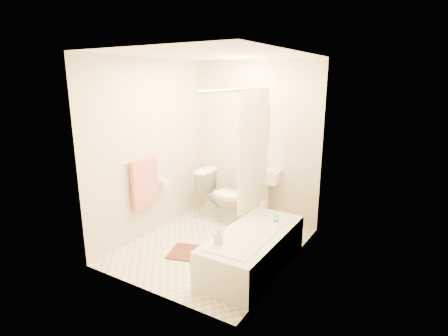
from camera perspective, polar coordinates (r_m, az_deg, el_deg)
The scene contains 17 objects.
floor at distance 4.70m, azimuth -1.62°, elevation -12.57°, with size 2.40×2.40×0.00m, color beige.
ceiling at distance 4.20m, azimuth -1.85°, elevation 18.08°, with size 2.40×2.40×0.00m, color white.
wall_back at distance 5.32m, azimuth 5.31°, elevation 4.24°, with size 2.00×0.02×2.40m, color beige.
wall_left at distance 4.90m, azimuth -11.63°, elevation 3.14°, with size 0.02×2.40×2.40m, color beige.
wall_right at distance 3.86m, azimuth 10.86°, elevation 0.21°, with size 0.02×2.40×2.40m, color beige.
mirror at distance 5.26m, azimuth 5.29°, elevation 7.43°, with size 0.40×0.03×0.55m, color white.
curtain_rod at distance 4.13m, azimuth 2.55°, elevation 12.59°, with size 0.03×0.03×1.70m, color silver.
shower_curtain at distance 4.57m, azimuth 4.85°, elevation 2.86°, with size 0.04×0.80×1.55m, color silver.
towel_bar at distance 4.71m, azimuth -13.25°, elevation 1.38°, with size 0.02×0.02×0.60m, color silver.
towel at distance 4.77m, azimuth -12.78°, elevation -2.40°, with size 0.06×0.45×0.66m, color #CC7266.
toilet_paper at distance 5.05m, azimuth -9.84°, elevation -2.27°, with size 0.12×0.12×0.11m, color white.
toilet at distance 5.34m, azimuth -0.16°, elevation -4.65°, with size 0.44×0.79×0.78m, color white.
sink at distance 5.28m, azimuth 6.52°, elevation -4.29°, with size 0.46×0.37×0.90m, color white, non-canonical shape.
bathtub at distance 4.15m, azimuth 4.79°, elevation -13.09°, with size 0.67×1.53×0.43m, color silver, non-canonical shape.
bath_mat at distance 4.52m, azimuth -5.16°, elevation -13.64°, with size 0.57×0.42×0.02m, color #502F23.
soap_bottle at distance 3.75m, azimuth -0.93°, elevation -10.94°, with size 0.09×0.09×0.19m, color silver.
scrub_brush at distance 4.41m, azimuth 8.46°, elevation -8.15°, with size 0.06×0.21×0.04m, color #3CAE77.
Camera 1 is at (2.28, -3.52, 2.12)m, focal length 28.00 mm.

